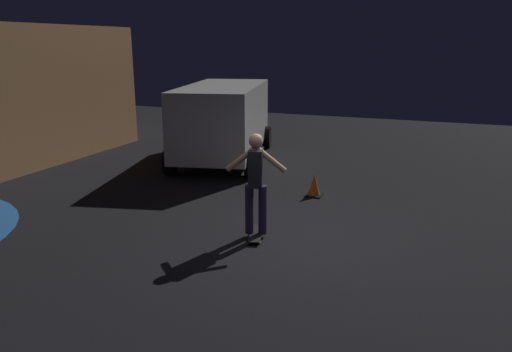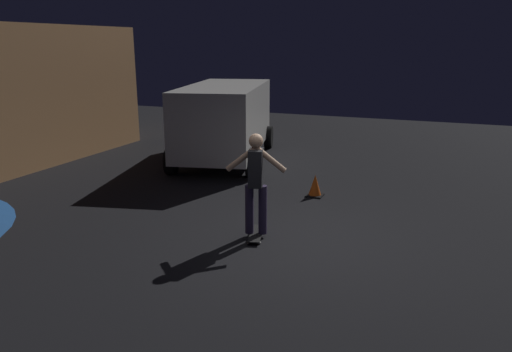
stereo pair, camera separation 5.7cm
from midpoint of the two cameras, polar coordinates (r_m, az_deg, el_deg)
name	(u,v)px [view 1 (the left image)]	position (r m, az deg, el deg)	size (l,w,h in m)	color
ground_plane	(290,239)	(8.16, 3.80, -7.27)	(28.00, 28.00, 0.00)	black
parked_van	(223,118)	(13.40, -3.92, 6.79)	(4.92, 3.13, 2.03)	silver
skateboard_ridden	(256,234)	(8.19, -0.20, -6.73)	(0.81, 0.40, 0.07)	black
skater	(256,177)	(7.88, -0.21, -0.09)	(0.43, 0.97, 1.67)	#382D4C
traffic_cone	(314,186)	(10.35, 6.62, -1.18)	(0.34, 0.34, 0.46)	black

